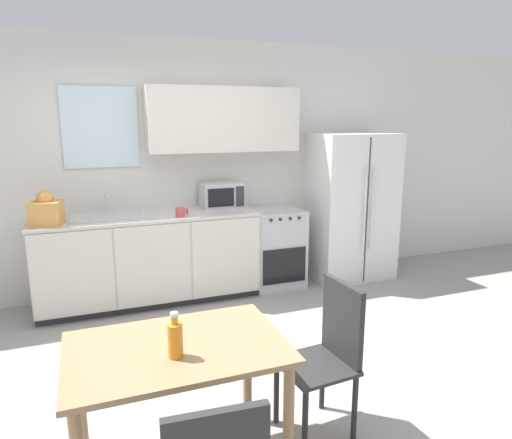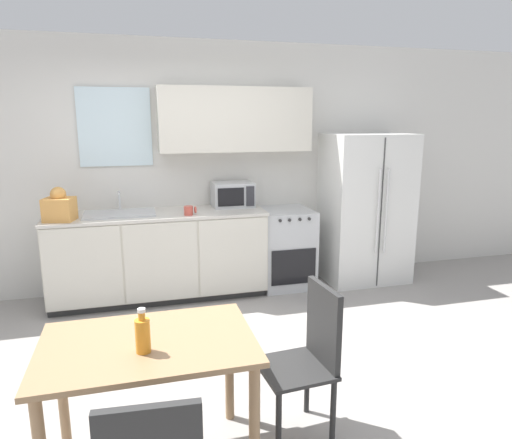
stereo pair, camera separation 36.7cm
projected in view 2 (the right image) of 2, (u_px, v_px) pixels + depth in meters
name	position (u px, v px, depth m)	size (l,w,h in m)	color
ground_plane	(218.00, 370.00, 3.47)	(12.00, 12.00, 0.00)	gray
wall_back	(190.00, 160.00, 5.01)	(12.00, 0.38, 2.70)	silver
kitchen_counter	(160.00, 255.00, 4.81)	(2.22, 0.67, 0.93)	#333333
oven_range	(285.00, 248.00, 5.19)	(0.58, 0.63, 0.88)	#B7BABC
refrigerator	(365.00, 208.00, 5.31)	(0.94, 0.73, 1.71)	silver
kitchen_sink	(120.00, 213.00, 4.62)	(0.70, 0.44, 0.21)	#B7BABC
microwave	(233.00, 194.00, 5.01)	(0.44, 0.33, 0.27)	#B7BABC
coffee_mug	(189.00, 211.00, 4.58)	(0.13, 0.09, 0.09)	#BF4C3F
grocery_bag_0	(59.00, 207.00, 4.31)	(0.31, 0.28, 0.33)	#DB994C
dining_table	(149.00, 362.00, 2.38)	(1.10, 0.73, 0.75)	#997551
dining_chair_side	(310.00, 350.00, 2.69)	(0.43, 0.43, 0.93)	#282828
drink_bottle	(143.00, 334.00, 2.23)	(0.07, 0.07, 0.23)	orange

